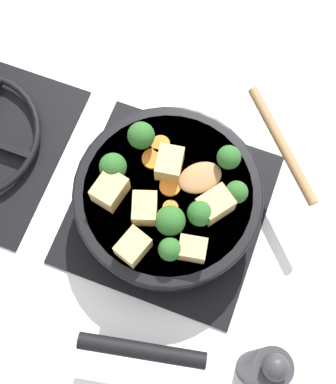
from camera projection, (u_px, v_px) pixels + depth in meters
name	position (u px, v px, depth m)	size (l,w,h in m)	color
ground_plane	(168.00, 209.00, 0.89)	(2.40, 2.40, 0.00)	white
front_burner_grate	(168.00, 207.00, 0.88)	(0.31, 0.31, 0.03)	black
skillet_pan	(168.00, 199.00, 0.83)	(0.40, 0.29, 0.06)	black
wooden_spoon	(245.00, 160.00, 0.81)	(0.22, 0.22, 0.02)	#A87A4C
tofu_cube_center_large	(145.00, 208.00, 0.78)	(0.04, 0.04, 0.04)	#DBB770
tofu_cube_near_handle	(133.00, 247.00, 0.76)	(0.04, 0.04, 0.04)	#DBB770
tofu_cube_east_chunk	(215.00, 204.00, 0.78)	(0.05, 0.04, 0.04)	#DBB770
tofu_cube_west_chunk	(192.00, 249.00, 0.76)	(0.04, 0.03, 0.03)	#DBB770
tofu_cube_back_piece	(170.00, 164.00, 0.80)	(0.05, 0.04, 0.04)	#DBB770
tofu_cube_front_piece	(110.00, 190.00, 0.79)	(0.05, 0.04, 0.04)	#DBB770
broccoli_floret_near_spoon	(112.00, 168.00, 0.79)	(0.04, 0.04, 0.05)	#709956
broccoli_floret_center_top	(141.00, 136.00, 0.81)	(0.04, 0.04, 0.05)	#709956
broccoli_floret_east_rim	(237.00, 192.00, 0.78)	(0.03, 0.03, 0.04)	#709956
broccoli_floret_west_rim	(170.00, 221.00, 0.76)	(0.04, 0.04, 0.05)	#709956
broccoli_floret_north_edge	(229.00, 158.00, 0.80)	(0.04, 0.04, 0.04)	#709956
broccoli_floret_south_cluster	(170.00, 249.00, 0.75)	(0.03, 0.03, 0.04)	#709956
broccoli_floret_mid_floret	(200.00, 213.00, 0.77)	(0.04, 0.04, 0.05)	#709956
carrot_slice_orange_thin	(153.00, 159.00, 0.82)	(0.03, 0.03, 0.01)	orange
carrot_slice_near_center	(170.00, 208.00, 0.79)	(0.02, 0.02, 0.01)	orange
carrot_slice_edge_slice	(173.00, 187.00, 0.80)	(0.03, 0.03, 0.01)	orange
carrot_slice_under_broccoli	(161.00, 144.00, 0.83)	(0.03, 0.03, 0.01)	orange
pepper_mill	(263.00, 368.00, 0.72)	(0.05, 0.05, 0.20)	#333338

